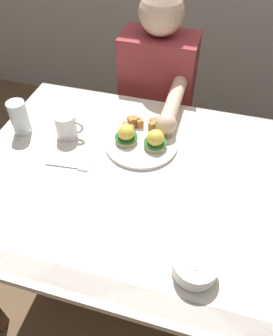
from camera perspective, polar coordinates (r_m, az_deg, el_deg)
name	(u,v)px	position (r m, az deg, el deg)	size (l,w,h in m)	color
ground_plane	(140,275)	(1.72, 0.58, -18.35)	(6.00, 6.00, 0.00)	brown
dining_table	(141,197)	(1.18, 0.80, -5.07)	(1.20, 0.90, 0.74)	silver
eggs_benedict_plate	(141,140)	(1.20, 0.81, 5.03)	(0.27, 0.27, 0.09)	white
fruit_bowl	(195,267)	(0.89, 10.33, -16.74)	(0.12, 0.12, 0.06)	white
coffee_mug	(67,125)	(1.25, -12.23, 7.41)	(0.11, 0.08, 0.09)	white
fork	(70,166)	(1.15, -11.68, 0.29)	(0.16, 0.03, 0.00)	silver
water_glass_near	(20,119)	(1.31, -19.88, 8.15)	(0.07, 0.07, 0.13)	silver
diner_person	(156,98)	(1.62, 3.53, 12.21)	(0.34, 0.54, 1.14)	#33333D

